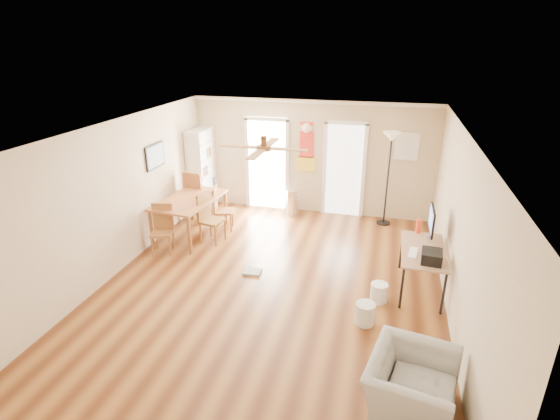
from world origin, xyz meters
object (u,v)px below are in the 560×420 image
(dining_chair_far, at_px, (199,195))
(computer_desk, at_px, (421,269))
(torchiere_lamp, at_px, (388,180))
(dining_table, at_px, (191,217))
(bookshelf, at_px, (202,170))
(printer, at_px, (432,257))
(dining_chair_right_b, at_px, (212,218))
(wastebasket_a, at_px, (379,293))
(armchair, at_px, (411,387))
(trash_can, at_px, (292,202))
(dining_chair_right_a, at_px, (224,209))
(wastebasket_b, at_px, (365,314))
(dining_chair_near, at_px, (162,230))

(dining_chair_far, bearing_deg, computer_desk, 167.71)
(torchiere_lamp, bearing_deg, dining_table, -157.31)
(bookshelf, relative_size, dining_table, 1.18)
(bookshelf, bearing_deg, dining_chair_far, -61.35)
(dining_chair_far, relative_size, printer, 3.29)
(dining_table, distance_m, dining_chair_far, 0.89)
(dining_chair_right_b, relative_size, computer_desk, 0.74)
(printer, distance_m, wastebasket_a, 0.98)
(dining_table, xyz_separation_m, armchair, (4.30, -3.59, -0.07))
(printer, bearing_deg, trash_can, 137.65)
(bookshelf, relative_size, trash_can, 3.16)
(dining_table, relative_size, printer, 4.68)
(dining_chair_right_a, distance_m, dining_chair_far, 0.85)
(trash_can, relative_size, wastebasket_b, 1.85)
(torchiere_lamp, xyz_separation_m, wastebasket_a, (0.02, -3.12, -0.87))
(dining_chair_right_a, height_order, armchair, dining_chair_right_a)
(dining_chair_right_a, bearing_deg, computer_desk, -124.15)
(torchiere_lamp, bearing_deg, trash_can, 179.76)
(dining_chair_right_b, distance_m, wastebasket_a, 3.62)
(bookshelf, xyz_separation_m, dining_table, (0.39, -1.52, -0.55))
(dining_table, xyz_separation_m, dining_chair_far, (-0.19, 0.86, 0.16))
(dining_chair_right_b, distance_m, armchair, 5.09)
(dining_table, xyz_separation_m, trash_can, (1.78, 1.63, -0.10))
(dining_chair_near, xyz_separation_m, computer_desk, (4.69, -0.12, -0.11))
(computer_desk, distance_m, armchair, 2.62)
(dining_chair_right_b, height_order, wastebasket_b, dining_chair_right_b)
(dining_table, height_order, dining_chair_far, dining_chair_far)
(computer_desk, distance_m, wastebasket_a, 0.84)
(dining_chair_right_b, relative_size, dining_chair_far, 0.88)
(dining_chair_right_a, relative_size, wastebasket_a, 3.05)
(printer, height_order, wastebasket_b, printer)
(dining_chair_near, height_order, dining_chair_far, dining_chair_far)
(computer_desk, xyz_separation_m, wastebasket_b, (-0.79, -1.15, -0.20))
(dining_chair_right_b, xyz_separation_m, armchair, (3.75, -3.44, -0.17))
(trash_can, relative_size, wastebasket_a, 1.97)
(armchair, bearing_deg, trash_can, 37.62)
(dining_chair_right_b, bearing_deg, dining_chair_far, 47.64)
(wastebasket_a, distance_m, armchair, 2.14)
(dining_chair_near, bearing_deg, dining_chair_right_a, 45.74)
(dining_chair_right_a, height_order, dining_chair_far, dining_chair_far)
(wastebasket_a, bearing_deg, dining_chair_right_a, 149.51)
(trash_can, height_order, wastebasket_a, trash_can)
(dining_chair_far, bearing_deg, dining_chair_right_a, 161.08)
(dining_chair_far, xyz_separation_m, computer_desk, (4.71, -1.83, -0.21))
(wastebasket_b, xyz_separation_m, armchair, (0.58, -1.46, 0.17))
(dining_table, distance_m, torchiere_lamp, 4.24)
(computer_desk, relative_size, printer, 3.92)
(dining_chair_right_a, xyz_separation_m, dining_chair_near, (-0.73, -1.32, 0.00))
(wastebasket_b, bearing_deg, dining_table, 150.20)
(trash_can, distance_m, wastebasket_b, 4.23)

